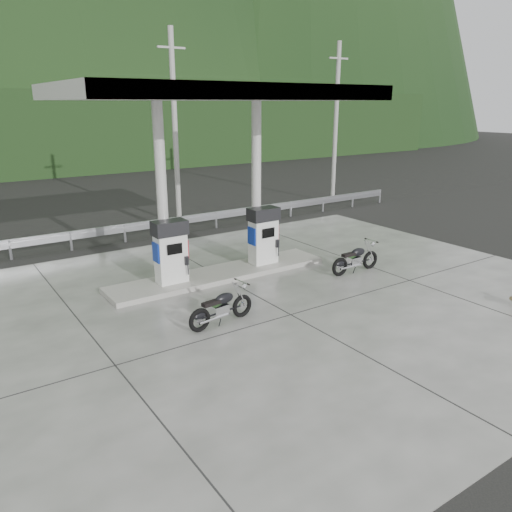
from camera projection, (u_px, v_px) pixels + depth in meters
ground at (268, 303)px, 13.29m from camera, size 160.00×160.00×0.00m
forecourt_apron at (268, 302)px, 13.29m from camera, size 18.00×14.00×0.02m
pump_island at (220, 274)px, 15.24m from camera, size 7.00×1.40×0.15m
gas_pump_left at (171, 252)px, 14.10m from camera, size 0.95×0.55×1.80m
gas_pump_right at (263, 236)px, 15.81m from camera, size 0.95×0.55×1.80m
canopy_column_left at (162, 194)px, 13.94m from camera, size 0.30×0.30×5.00m
canopy_column_right at (256, 184)px, 15.66m from camera, size 0.30×0.30×5.00m
canopy_roof at (216, 93)px, 13.69m from camera, size 8.50×5.00×0.40m
guardrail at (149, 221)px, 19.41m from camera, size 26.00×0.16×1.42m
road at (119, 221)px, 22.39m from camera, size 60.00×7.00×0.01m
utility_pole_b at (175, 130)px, 20.70m from camera, size 0.22×0.22×8.00m
utility_pole_c at (336, 125)px, 25.53m from camera, size 0.22×0.22×8.00m
tree_band at (28, 133)px, 36.14m from camera, size 80.00×6.00×6.00m
motorcycle_left at (221, 308)px, 11.87m from camera, size 1.79×0.76×0.82m
motorcycle_right at (356, 259)px, 15.53m from camera, size 1.76×0.58×0.83m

